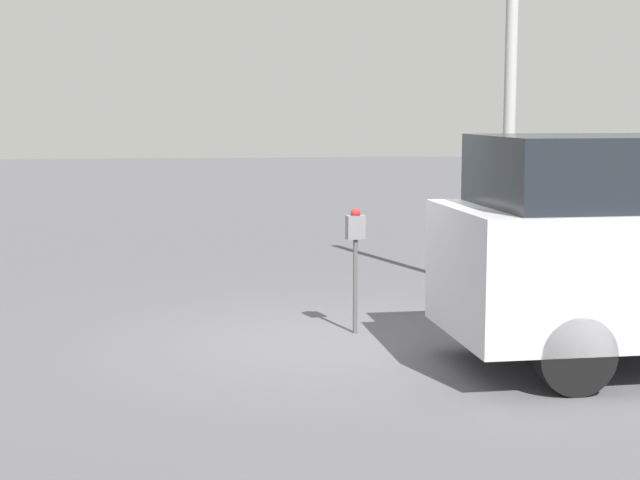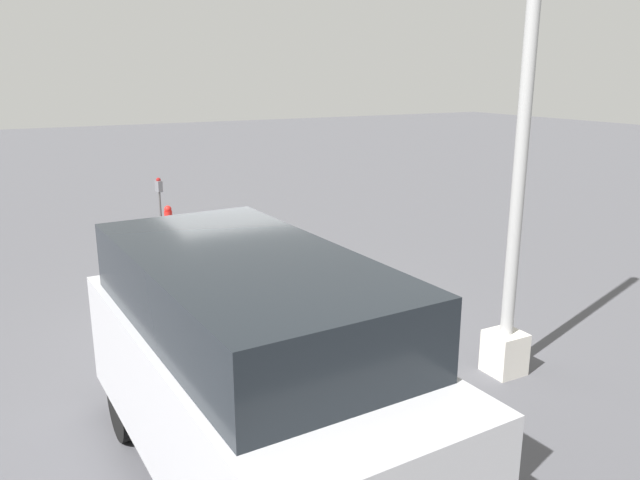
% 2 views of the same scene
% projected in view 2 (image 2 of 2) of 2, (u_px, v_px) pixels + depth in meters
% --- Properties ---
extents(ground_plane, '(80.00, 80.00, 0.00)m').
position_uv_depth(ground_plane, '(251.00, 336.00, 9.11)').
color(ground_plane, '#4C4C51').
extents(parking_meter_near, '(0.22, 0.14, 1.39)m').
position_uv_depth(parking_meter_near, '(283.00, 270.00, 8.81)').
color(parking_meter_near, '#4C4C4C').
rests_on(parking_meter_near, ground).
extents(parking_meter_far, '(0.22, 0.14, 1.34)m').
position_uv_depth(parking_meter_far, '(159.00, 192.00, 14.75)').
color(parking_meter_far, '#4C4C4C').
rests_on(parking_meter_far, ground).
extents(lamp_post, '(0.44, 0.44, 5.64)m').
position_uv_depth(lamp_post, '(514.00, 236.00, 7.55)').
color(lamp_post, beige).
rests_on(lamp_post, ground).
extents(parked_van, '(4.55, 2.08, 2.21)m').
position_uv_depth(parked_van, '(250.00, 365.00, 5.59)').
color(parked_van, '#B2B2B7').
rests_on(parked_van, ground).
extents(fire_hydrant, '(0.19, 0.19, 0.71)m').
position_uv_depth(fire_hydrant, '(169.00, 220.00, 14.72)').
color(fire_hydrant, red).
rests_on(fire_hydrant, ground).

